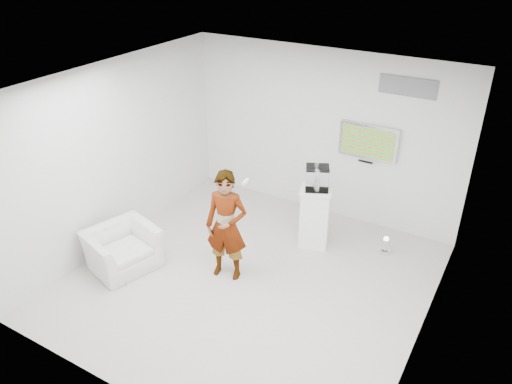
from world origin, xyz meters
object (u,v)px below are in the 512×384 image
tv (369,142)px  floor_uplight (385,245)px  person (227,226)px  pedestal (315,216)px  armchair (122,248)px

tv → floor_uplight: 1.73m
person → tv: bearing=51.2°
tv → person: bearing=-115.8°
person → floor_uplight: 2.70m
pedestal → person: bearing=-118.3°
person → floor_uplight: person is taller
tv → armchair: size_ratio=1.00×
person → floor_uplight: size_ratio=5.94×
armchair → floor_uplight: (3.43, 2.42, -0.18)m
person → pedestal: (0.77, 1.44, -0.35)m
pedestal → tv: bearing=67.6°
pedestal → floor_uplight: 1.24m
tv → pedestal: tv is taller
armchair → floor_uplight: size_ratio=3.43×
armchair → pedestal: bearing=-30.7°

